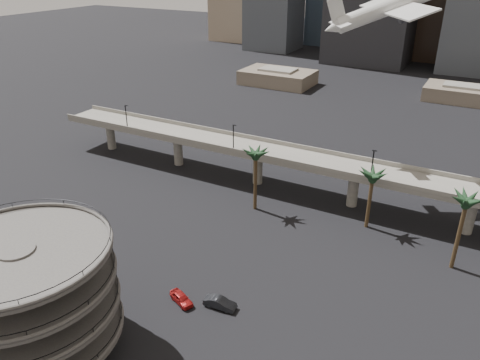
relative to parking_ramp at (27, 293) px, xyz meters
The scene contains 7 objects.
parking_ramp is the anchor object (origin of this frame).
overpass 60.46m from the parking_ramp, 77.57° to the left, with size 130.00×9.30×14.70m.
palm_trees 55.67m from the parking_ramp, 60.95° to the left, with size 42.40×10.40×14.00m.
low_buildings 147.81m from the parking_ramp, 82.26° to the left, with size 135.00×27.50×6.80m.
airborne_jet 81.63m from the parking_ramp, 70.61° to the left, with size 26.41×25.12×12.96m.
car_a 21.92m from the parking_ramp, 58.21° to the left, with size 1.84×4.57×1.56m, color #A31717.
car_b 26.39m from the parking_ramp, 49.33° to the left, with size 1.73×4.95×1.63m, color black.
Camera 1 is at (31.90, -31.29, 47.18)m, focal length 35.00 mm.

